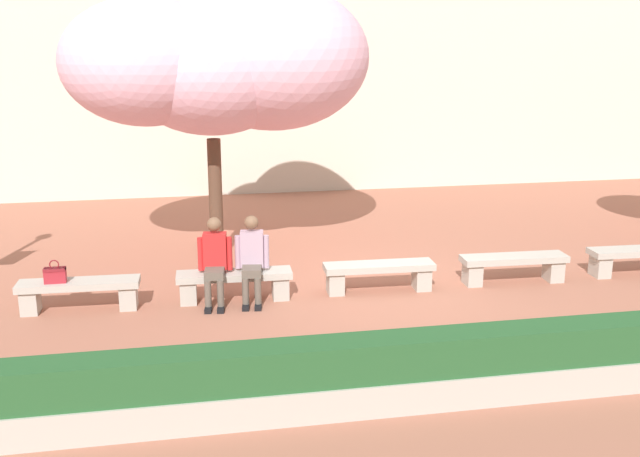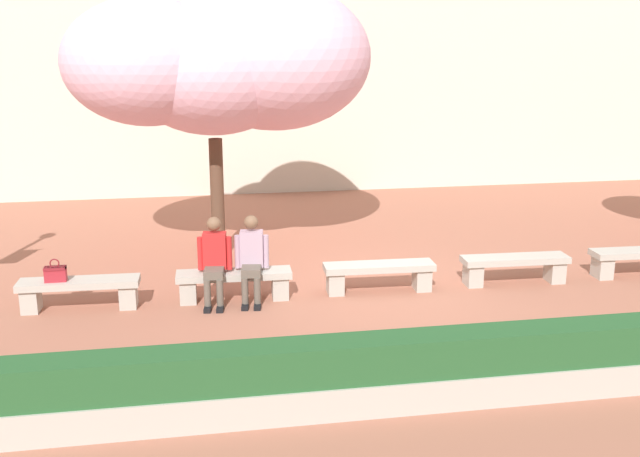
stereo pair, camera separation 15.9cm
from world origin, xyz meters
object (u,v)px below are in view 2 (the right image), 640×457
object	(u,v)px
person_seated_left	(214,257)
stone_bench_west_end	(79,289)
stone_bench_center	(379,273)
cherry_tree_main	(225,62)
handbag	(55,273)
person_seated_right	(252,256)
stone_bench_near_west	(234,281)
stone_bench_near_east	(515,265)

from	to	relation	value
person_seated_left	stone_bench_west_end	bearing A→B (deg)	178.45
stone_bench_center	cherry_tree_main	xyz separation A→B (m)	(-2.15, 2.35, 3.13)
handbag	person_seated_right	bearing A→B (deg)	-0.58
stone_bench_west_end	stone_bench_center	bearing A→B (deg)	0.00
person_seated_left	cherry_tree_main	distance (m)	3.66
stone_bench_west_end	person_seated_right	bearing A→B (deg)	-1.21
stone_bench_near_west	person_seated_right	distance (m)	0.48
person_seated_right	cherry_tree_main	distance (m)	3.64
stone_bench_near_east	person_seated_left	size ratio (longest dim) A/B	1.34
stone_bench_near_east	person_seated_left	bearing A→B (deg)	-179.36
stone_bench_near_west	cherry_tree_main	world-z (taller)	cherry_tree_main
cherry_tree_main	stone_bench_center	bearing A→B (deg)	-47.60
stone_bench_near_west	cherry_tree_main	bearing A→B (deg)	87.85
stone_bench_center	cherry_tree_main	bearing A→B (deg)	132.40
stone_bench_near_west	handbag	size ratio (longest dim) A/B	5.10
person_seated_right	stone_bench_center	bearing A→B (deg)	1.53
person_seated_right	stone_bench_near_east	bearing A→B (deg)	0.72
handbag	cherry_tree_main	xyz separation A→B (m)	(2.63, 2.38, 2.85)
stone_bench_west_end	handbag	world-z (taller)	handbag
stone_bench_near_east	stone_bench_near_west	bearing A→B (deg)	180.00
cherry_tree_main	handbag	bearing A→B (deg)	-137.91
stone_bench_near_east	person_seated_left	distance (m)	4.77
stone_bench_near_west	handbag	world-z (taller)	handbag
person_seated_right	cherry_tree_main	size ratio (longest dim) A/B	0.25
stone_bench_near_east	person_seated_right	world-z (taller)	person_seated_right
person_seated_right	handbag	size ratio (longest dim) A/B	3.81
stone_bench_west_end	person_seated_left	xyz separation A→B (m)	(1.95, -0.05, 0.40)
person_seated_left	cherry_tree_main	bearing A→B (deg)	81.23
stone_bench_west_end	person_seated_left	distance (m)	1.99
stone_bench_near_west	stone_bench_near_east	distance (m)	4.47
person_seated_left	cherry_tree_main	xyz separation A→B (m)	(0.37, 2.41, 2.73)
stone_bench_west_end	stone_bench_near_east	world-z (taller)	same
stone_bench_near_east	person_seated_right	bearing A→B (deg)	-179.28
person_seated_right	stone_bench_near_west	bearing A→B (deg)	168.67
person_seated_right	cherry_tree_main	world-z (taller)	cherry_tree_main
stone_bench_near_east	handbag	size ratio (longest dim) A/B	5.10
stone_bench_near_west	person_seated_right	size ratio (longest dim) A/B	1.34
stone_bench_near_west	cherry_tree_main	xyz separation A→B (m)	(0.09, 2.35, 3.13)
stone_bench_center	handbag	distance (m)	4.79
person_seated_right	handbag	xyz separation A→B (m)	(-2.81, 0.03, -0.12)
stone_bench_west_end	stone_bench_near_west	xyz separation A→B (m)	(2.24, 0.00, 0.00)
stone_bench_west_end	person_seated_right	distance (m)	2.53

